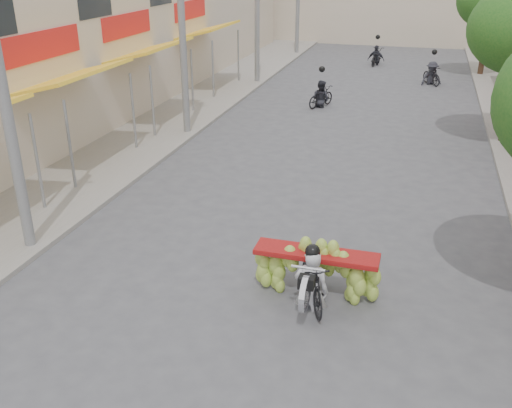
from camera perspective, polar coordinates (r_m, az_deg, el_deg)
name	(u,v)px	position (r m, az deg, el deg)	size (l,w,h in m)	color
ground	(212,386)	(9.15, -4.44, -17.73)	(120.00, 120.00, 0.00)	#4F4F54
sidewalk_left	(180,109)	(24.14, -7.65, 9.40)	(4.00, 60.00, 0.12)	gray
shophouse_row_left	(50,34)	(25.17, -19.88, 15.67)	(9.77, 40.00, 6.00)	beige
utility_pole_mid	(182,18)	(20.09, -7.46, 17.99)	(0.60, 0.24, 8.00)	slate
street_tree_far	(492,0)	(32.54, 22.50, 18.32)	(3.40, 3.40, 5.25)	#3A2719
banana_motorbike	(314,267)	(10.66, 5.81, -6.26)	(2.33, 1.82, 2.18)	black
bg_motorbike_a	(321,89)	(24.52, 6.52, 11.36)	(1.16, 1.63, 1.95)	black
bg_motorbike_b	(433,67)	(29.85, 17.25, 12.96)	(1.19, 1.57, 1.95)	black
bg_motorbike_c	(377,51)	(34.42, 11.97, 14.71)	(1.04, 1.75, 1.95)	black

